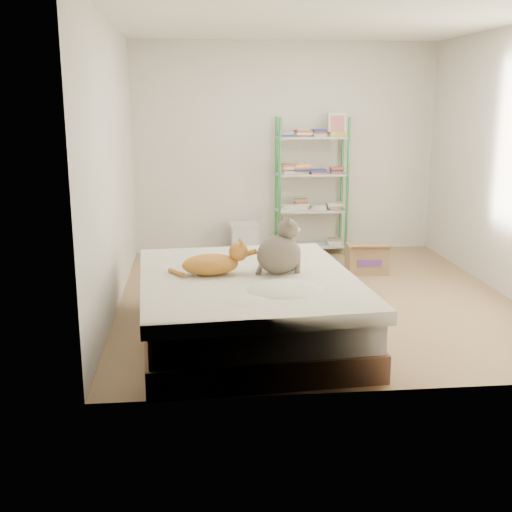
{
  "coord_description": "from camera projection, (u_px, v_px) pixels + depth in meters",
  "views": [
    {
      "loc": [
        -1.18,
        -5.96,
        1.9
      ],
      "look_at": [
        -0.66,
        -0.75,
        0.62
      ],
      "focal_mm": 45.0,
      "sensor_mm": 36.0,
      "label": 1
    }
  ],
  "objects": [
    {
      "name": "orange_cat",
      "position": [
        210.0,
        262.0,
        5.11
      ],
      "size": [
        0.56,
        0.33,
        0.22
      ],
      "primitive_type": null,
      "rotation": [
        0.0,
        0.0,
        0.08
      ],
      "color": "orange",
      "rests_on": "bed"
    },
    {
      "name": "grey_cat",
      "position": [
        279.0,
        246.0,
        5.12
      ],
      "size": [
        0.48,
        0.43,
        0.45
      ],
      "primitive_type": null,
      "rotation": [
        0.0,
        0.0,
        1.88
      ],
      "color": "#665C49",
      "rests_on": "bed"
    },
    {
      "name": "cardboard_box",
      "position": [
        367.0,
        258.0,
        7.23
      ],
      "size": [
        0.47,
        0.45,
        0.36
      ],
      "rotation": [
        0.0,
        0.0,
        -0.08
      ],
      "color": "#987355",
      "rests_on": "ground"
    },
    {
      "name": "shelf_unit",
      "position": [
        312.0,
        184.0,
        7.97
      ],
      "size": [
        0.88,
        0.36,
        1.74
      ],
      "color": "#38924A",
      "rests_on": "ground"
    },
    {
      "name": "room",
      "position": [
        318.0,
        165.0,
        6.02
      ],
      "size": [
        3.81,
        4.21,
        2.61
      ],
      "color": "#967359",
      "rests_on": "ground"
    },
    {
      "name": "white_bin",
      "position": [
        244.0,
        239.0,
        8.02
      ],
      "size": [
        0.37,
        0.32,
        0.41
      ],
      "rotation": [
        0.0,
        0.0,
        0.05
      ],
      "color": "silver",
      "rests_on": "ground"
    },
    {
      "name": "bed",
      "position": [
        247.0,
        307.0,
        5.18
      ],
      "size": [
        1.83,
        2.22,
        0.54
      ],
      "rotation": [
        0.0,
        0.0,
        0.07
      ],
      "color": "brown",
      "rests_on": "ground"
    }
  ]
}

